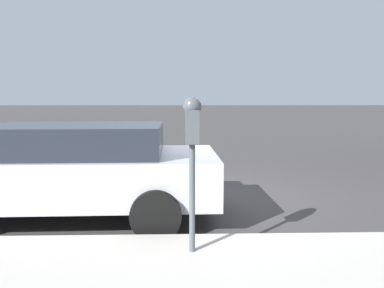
# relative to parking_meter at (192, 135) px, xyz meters

# --- Properties ---
(ground_plane) EXTENTS (220.00, 220.00, 0.00)m
(ground_plane) POSITION_rel_parking_meter_xyz_m (2.70, -0.23, -1.39)
(ground_plane) COLOR #3D3A3A
(parking_meter) EXTENTS (0.21, 0.19, 1.61)m
(parking_meter) POSITION_rel_parking_meter_xyz_m (0.00, 0.00, 0.00)
(parking_meter) COLOR #4C5156
(parking_meter) RESTS_ON sidewalk
(car_silver) EXTENTS (2.18, 4.46, 1.38)m
(car_silver) POSITION_rel_parking_meter_xyz_m (1.66, 1.78, -0.64)
(car_silver) COLOR #B7BABF
(car_silver) RESTS_ON ground_plane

